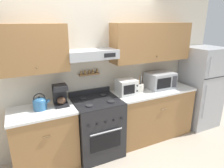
% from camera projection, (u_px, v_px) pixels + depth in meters
% --- Properties ---
extents(ground_plane, '(16.00, 16.00, 0.00)m').
position_uv_depth(ground_plane, '(105.00, 161.00, 3.17)').
color(ground_plane, '#B2A38E').
extents(wall_back, '(5.20, 0.46, 2.55)m').
position_uv_depth(wall_back, '(96.00, 64.00, 3.28)').
color(wall_back, beige).
rests_on(wall_back, ground_plane).
extents(counter_left, '(0.92, 0.63, 0.93)m').
position_uv_depth(counter_left, '(45.00, 138.00, 2.96)').
color(counter_left, olive).
rests_on(counter_left, ground_plane).
extents(counter_right, '(1.51, 0.63, 0.93)m').
position_uv_depth(counter_right, '(152.00, 113.00, 3.77)').
color(counter_right, olive).
rests_on(counter_right, ground_plane).
extents(stove_range, '(0.73, 0.70, 1.02)m').
position_uv_depth(stove_range, '(97.00, 127.00, 3.26)').
color(stove_range, '#232326').
rests_on(stove_range, ground_plane).
extents(refrigerator, '(0.69, 0.69, 1.64)m').
position_uv_depth(refrigerator, '(201.00, 87.00, 4.11)').
color(refrigerator, '#ADAFB5').
rests_on(refrigerator, ground_plane).
extents(tea_kettle, '(0.24, 0.19, 0.24)m').
position_uv_depth(tea_kettle, '(40.00, 103.00, 2.81)').
color(tea_kettle, teal).
rests_on(tea_kettle, counter_left).
extents(coffee_maker, '(0.20, 0.21, 0.32)m').
position_uv_depth(coffee_maker, '(60.00, 95.00, 2.94)').
color(coffee_maker, black).
rests_on(coffee_maker, counter_left).
extents(microwave, '(0.50, 0.38, 0.29)m').
position_uv_depth(microwave, '(160.00, 80.00, 3.70)').
color(microwave, '#ADAFB5').
rests_on(microwave, counter_right).
extents(utensil_crock, '(0.13, 0.13, 0.29)m').
position_uv_depth(utensil_crock, '(140.00, 88.00, 3.51)').
color(utensil_crock, silver).
rests_on(utensil_crock, counter_right).
extents(toaster_oven, '(0.32, 0.29, 0.26)m').
position_uv_depth(toaster_oven, '(126.00, 87.00, 3.38)').
color(toaster_oven, white).
rests_on(toaster_oven, counter_right).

